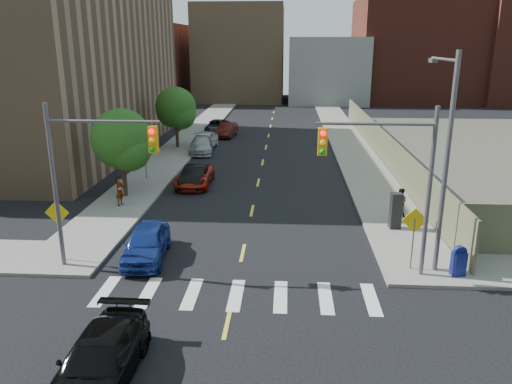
# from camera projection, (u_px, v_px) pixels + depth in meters

# --- Properties ---
(ground) EXTENTS (160.00, 160.00, 0.00)m
(ground) POSITION_uv_depth(u_px,v_px,m) (219.00, 359.00, 15.20)
(ground) COLOR black
(ground) RESTS_ON ground
(sidewalk_nw) EXTENTS (3.50, 73.00, 0.15)m
(sidewalk_nw) POSITION_uv_depth(u_px,v_px,m) (200.00, 129.00, 55.31)
(sidewalk_nw) COLOR gray
(sidewalk_nw) RESTS_ON ground
(sidewalk_ne) EXTENTS (3.50, 73.00, 0.15)m
(sidewalk_ne) POSITION_uv_depth(u_px,v_px,m) (341.00, 130.00, 54.37)
(sidewalk_ne) COLOR gray
(sidewalk_ne) RESTS_ON ground
(fence_north) EXTENTS (0.12, 44.00, 2.50)m
(fence_north) POSITION_uv_depth(u_px,v_px,m) (380.00, 144.00, 41.01)
(fence_north) COLOR #596043
(fence_north) RESTS_ON ground
(building_nw) EXTENTS (22.00, 30.00, 16.00)m
(building_nw) POSITION_uv_depth(u_px,v_px,m) (10.00, 57.00, 42.90)
(building_nw) COLOR #8C6B4C
(building_nw) RESTS_ON ground
(bg_bldg_west) EXTENTS (14.00, 18.00, 12.00)m
(bg_bldg_west) POSITION_uv_depth(u_px,v_px,m) (143.00, 63.00, 81.70)
(bg_bldg_west) COLOR #592319
(bg_bldg_west) RESTS_ON ground
(bg_bldg_midwest) EXTENTS (14.00, 16.00, 15.00)m
(bg_bldg_midwest) POSITION_uv_depth(u_px,v_px,m) (241.00, 53.00, 82.21)
(bg_bldg_midwest) COLOR #8C6B4C
(bg_bldg_midwest) RESTS_ON ground
(bg_bldg_center) EXTENTS (12.00, 16.00, 10.00)m
(bg_bldg_center) POSITION_uv_depth(u_px,v_px,m) (326.00, 70.00, 80.17)
(bg_bldg_center) COLOR gray
(bg_bldg_center) RESTS_ON ground
(bg_bldg_east) EXTENTS (18.00, 18.00, 16.00)m
(bg_bldg_east) POSITION_uv_depth(u_px,v_px,m) (413.00, 50.00, 80.36)
(bg_bldg_east) COLOR #592319
(bg_bldg_east) RESTS_ON ground
(signal_nw) EXTENTS (4.59, 0.30, 7.00)m
(signal_nw) POSITION_uv_depth(u_px,v_px,m) (89.00, 165.00, 19.99)
(signal_nw) COLOR #59595E
(signal_nw) RESTS_ON ground
(signal_ne) EXTENTS (4.59, 0.30, 7.00)m
(signal_ne) POSITION_uv_depth(u_px,v_px,m) (391.00, 170.00, 19.26)
(signal_ne) COLOR #59595E
(signal_ne) RESTS_ON ground
(streetlight_ne) EXTENTS (0.25, 3.70, 9.00)m
(streetlight_ne) POSITION_uv_depth(u_px,v_px,m) (445.00, 148.00, 19.79)
(streetlight_ne) COLOR #59595E
(streetlight_ne) RESTS_ON ground
(warn_sign_nw) EXTENTS (1.06, 0.06, 2.83)m
(warn_sign_nw) POSITION_uv_depth(u_px,v_px,m) (58.00, 219.00, 21.31)
(warn_sign_nw) COLOR #59595E
(warn_sign_nw) RESTS_ON ground
(warn_sign_ne) EXTENTS (1.06, 0.06, 2.83)m
(warn_sign_ne) POSITION_uv_depth(u_px,v_px,m) (414.00, 227.00, 20.40)
(warn_sign_ne) COLOR #59595E
(warn_sign_ne) RESTS_ON ground
(warn_sign_midwest) EXTENTS (1.06, 0.06, 2.83)m
(warn_sign_midwest) POSITION_uv_depth(u_px,v_px,m) (145.00, 153.00, 34.21)
(warn_sign_midwest) COLOR #59595E
(warn_sign_midwest) RESTS_ON ground
(tree_west_near) EXTENTS (3.66, 3.64, 5.52)m
(tree_west_near) POSITION_uv_depth(u_px,v_px,m) (122.00, 142.00, 30.02)
(tree_west_near) COLOR #332114
(tree_west_near) RESTS_ON ground
(tree_west_far) EXTENTS (3.66, 3.64, 5.52)m
(tree_west_far) POSITION_uv_depth(u_px,v_px,m) (176.00, 110.00, 44.35)
(tree_west_far) COLOR #332114
(tree_west_far) RESTS_ON ground
(parked_car_blue) EXTENTS (2.11, 4.47, 1.48)m
(parked_car_blue) POSITION_uv_depth(u_px,v_px,m) (146.00, 243.00, 22.04)
(parked_car_blue) COLOR navy
(parked_car_blue) RESTS_ON ground
(parked_car_black) EXTENTS (1.56, 4.13, 1.35)m
(parked_car_black) POSITION_uv_depth(u_px,v_px,m) (195.00, 176.00, 33.30)
(parked_car_black) COLOR black
(parked_car_black) RESTS_ON ground
(parked_car_red) EXTENTS (2.19, 4.69, 1.30)m
(parked_car_red) POSITION_uv_depth(u_px,v_px,m) (195.00, 176.00, 33.38)
(parked_car_red) COLOR maroon
(parked_car_red) RESTS_ON ground
(parked_car_silver) EXTENTS (2.43, 5.00, 1.40)m
(parked_car_silver) POSITION_uv_depth(u_px,v_px,m) (201.00, 145.00, 43.34)
(parked_car_silver) COLOR #9C9EA3
(parked_car_silver) RESTS_ON ground
(parked_car_white) EXTENTS (2.18, 4.68, 1.55)m
(parked_car_white) POSITION_uv_depth(u_px,v_px,m) (205.00, 140.00, 44.96)
(parked_car_white) COLOR silver
(parked_car_white) RESTS_ON ground
(parked_car_maroon) EXTENTS (1.90, 4.35, 1.39)m
(parked_car_maroon) POSITION_uv_depth(u_px,v_px,m) (227.00, 130.00, 50.77)
(parked_car_maroon) COLOR #41110D
(parked_car_maroon) RESTS_ON ground
(parked_car_grey) EXTENTS (2.27, 4.91, 1.36)m
(parked_car_grey) POSITION_uv_depth(u_px,v_px,m) (217.00, 126.00, 52.93)
(parked_car_grey) COLOR black
(parked_car_grey) RESTS_ON ground
(black_sedan) EXTENTS (2.01, 4.87, 1.41)m
(black_sedan) POSITION_uv_depth(u_px,v_px,m) (99.00, 361.00, 13.96)
(black_sedan) COLOR black
(black_sedan) RESTS_ON ground
(mailbox) EXTENTS (0.62, 0.53, 1.28)m
(mailbox) POSITION_uv_depth(u_px,v_px,m) (459.00, 261.00, 20.17)
(mailbox) COLOR navy
(mailbox) RESTS_ON sidewalk_ne
(payphone) EXTENTS (0.60, 0.51, 1.85)m
(payphone) POSITION_uv_depth(u_px,v_px,m) (396.00, 211.00, 25.23)
(payphone) COLOR black
(payphone) RESTS_ON sidewalk_ne
(pedestrian_west) EXTENTS (0.56, 0.72, 1.73)m
(pedestrian_west) POSITION_uv_depth(u_px,v_px,m) (120.00, 191.00, 28.82)
(pedestrian_west) COLOR gray
(pedestrian_west) RESTS_ON sidewalk_nw
(pedestrian_east) EXTENTS (0.92, 0.80, 1.60)m
(pedestrian_east) POSITION_uv_depth(u_px,v_px,m) (400.00, 203.00, 26.93)
(pedestrian_east) COLOR gray
(pedestrian_east) RESTS_ON sidewalk_ne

